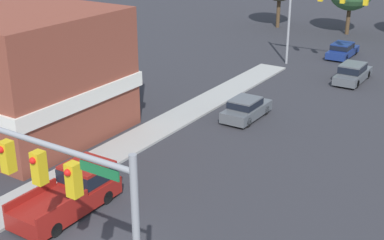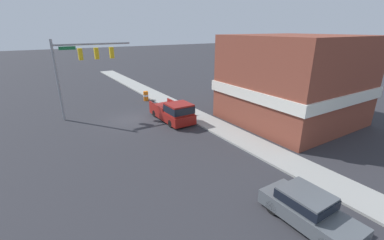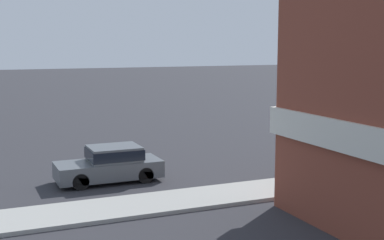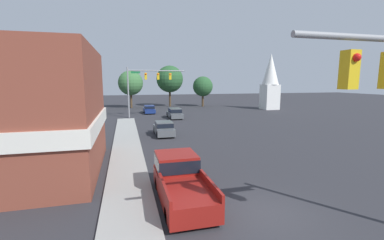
{
  "view_description": "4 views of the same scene",
  "coord_description": "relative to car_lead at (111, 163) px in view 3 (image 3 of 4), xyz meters",
  "views": [
    {
      "loc": [
        13.31,
        -12.92,
        13.12
      ],
      "look_at": [
        -0.94,
        9.17,
        2.78
      ],
      "focal_mm": 50.0,
      "sensor_mm": 36.0,
      "label": 1
    },
    {
      "loc": [
        7.37,
        22.38,
        8.19
      ],
      "look_at": [
        -0.79,
        9.51,
        2.71
      ],
      "focal_mm": 24.0,
      "sensor_mm": 36.0,
      "label": 2
    },
    {
      "loc": [
        -22.91,
        22.74,
        5.65
      ],
      "look_at": [
        0.5,
        12.62,
        1.99
      ],
      "focal_mm": 50.0,
      "sensor_mm": 36.0,
      "label": 3
    },
    {
      "loc": [
        -5.67,
        -9.14,
        5.63
      ],
      "look_at": [
        -0.51,
        10.72,
        2.53
      ],
      "focal_mm": 24.0,
      "sensor_mm": 36.0,
      "label": 4
    }
  ],
  "objects": [
    {
      "name": "car_lead",
      "position": [
        0.0,
        0.0,
        0.0
      ],
      "size": [
        1.81,
        4.27,
        1.47
      ],
      "color": "black",
      "rests_on": "ground"
    }
  ]
}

